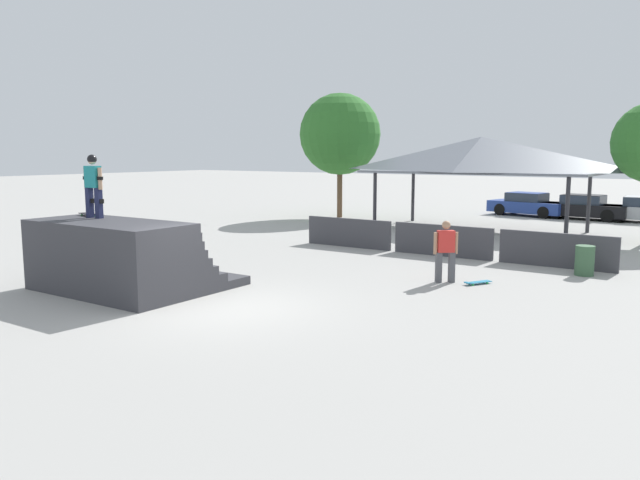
% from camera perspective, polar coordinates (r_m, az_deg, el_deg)
% --- Properties ---
extents(ground_plane, '(160.00, 160.00, 0.00)m').
position_cam_1_polar(ground_plane, '(14.19, -9.09, -6.15)').
color(ground_plane, '#A3A09B').
extents(quarter_pipe_ramp, '(4.36, 3.69, 1.78)m').
position_cam_1_polar(quarter_pipe_ramp, '(16.37, -17.77, -1.73)').
color(quarter_pipe_ramp, '#38383D').
rests_on(quarter_pipe_ramp, ground).
extents(skater_on_deck, '(0.69, 0.24, 1.62)m').
position_cam_1_polar(skater_on_deck, '(16.94, -20.03, 5.03)').
color(skater_on_deck, '#1E2347').
rests_on(skater_on_deck, quarter_pipe_ramp).
extents(skateboard_on_deck, '(0.83, 0.39, 0.09)m').
position_cam_1_polar(skateboard_on_deck, '(17.53, -20.42, 2.24)').
color(skateboard_on_deck, green).
rests_on(skateboard_on_deck, quarter_pipe_ramp).
extents(bystander_walking, '(0.58, 0.51, 1.66)m').
position_cam_1_polar(bystander_walking, '(16.89, 11.41, -0.75)').
color(bystander_walking, '#4C4C51').
rests_on(bystander_walking, ground).
extents(skateboard_on_ground, '(0.56, 0.79, 0.09)m').
position_cam_1_polar(skateboard_on_ground, '(16.97, 14.18, -3.76)').
color(skateboard_on_ground, green).
rests_on(skateboard_on_ground, ground).
extents(barrier_fence, '(10.86, 0.12, 1.05)m').
position_cam_1_polar(barrier_fence, '(21.24, 11.13, -0.05)').
color(barrier_fence, '#3D3D42').
rests_on(barrier_fence, ground).
extents(pavilion_shelter, '(9.81, 4.62, 4.13)m').
position_cam_1_polar(pavilion_shelter, '(28.42, 14.48, 7.52)').
color(pavilion_shelter, '#2D2D33').
rests_on(pavilion_shelter, ground).
extents(tree_beside_pavilion, '(4.27, 4.27, 6.54)m').
position_cam_1_polar(tree_beside_pavilion, '(33.30, 1.83, 9.64)').
color(tree_beside_pavilion, brown).
rests_on(tree_beside_pavilion, ground).
extents(trash_bin, '(0.52, 0.52, 0.85)m').
position_cam_1_polar(trash_bin, '(19.10, 23.04, -1.74)').
color(trash_bin, '#385B3D').
rests_on(trash_bin, ground).
extents(parked_car_blue, '(4.40, 2.46, 1.27)m').
position_cam_1_polar(parked_car_blue, '(36.06, 18.48, 3.07)').
color(parked_car_blue, navy).
rests_on(parked_car_blue, ground).
extents(parked_car_black, '(4.40, 2.05, 1.27)m').
position_cam_1_polar(parked_car_black, '(35.27, 23.03, 2.74)').
color(parked_car_black, black).
rests_on(parked_car_black, ground).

